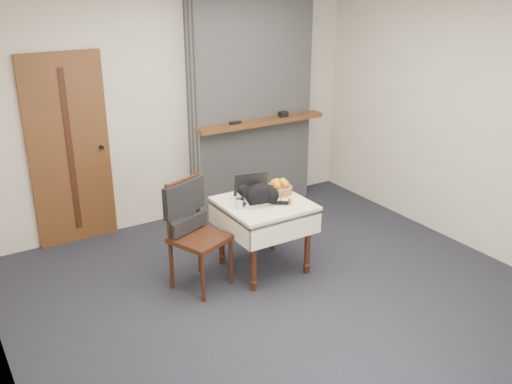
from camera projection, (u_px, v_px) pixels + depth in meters
ground at (272, 289)px, 5.22m from camera, size 4.50×4.50×0.00m
room_shell at (245, 89)px, 4.95m from camera, size 4.52×4.01×2.61m
door at (70, 151)px, 5.83m from camera, size 0.82×0.10×2.00m
chimney at (251, 101)px, 6.65m from camera, size 1.62×0.48×2.60m
side_table at (264, 213)px, 5.38m from camera, size 0.78×0.78×0.70m
laptop at (254, 194)px, 5.37m from camera, size 0.38×0.34×0.25m
cat at (261, 194)px, 5.26m from camera, size 0.44×0.30×0.23m
cream_jar at (239, 205)px, 5.18m from camera, size 0.06×0.06×0.07m
pill_bottle at (290, 200)px, 5.28m from camera, size 0.04×0.04×0.07m
fruit_basket at (280, 188)px, 5.53m from camera, size 0.24×0.24×0.14m
desk_clutter at (278, 197)px, 5.44m from camera, size 0.12×0.08×0.01m
chair at (191, 219)px, 5.11m from camera, size 0.59×0.58×1.01m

